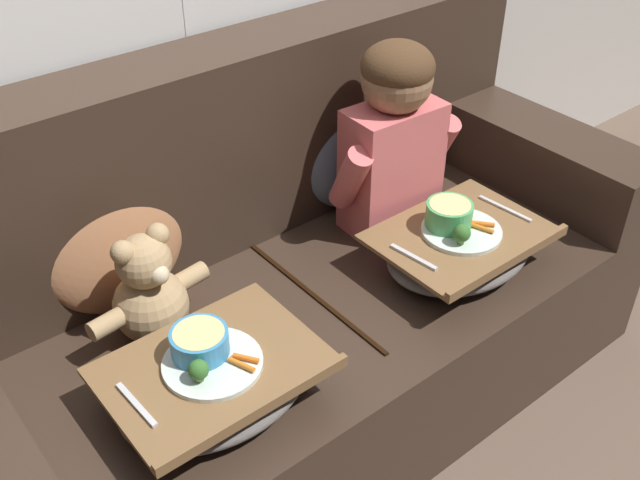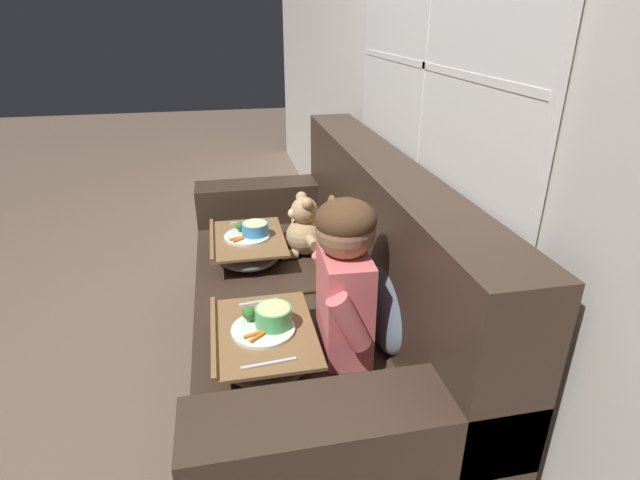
% 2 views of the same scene
% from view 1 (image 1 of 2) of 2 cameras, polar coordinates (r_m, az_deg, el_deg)
% --- Properties ---
extents(ground_plane, '(14.00, 14.00, 0.00)m').
position_cam_1_polar(ground_plane, '(2.27, -1.31, -11.93)').
color(ground_plane, brown).
extents(couch, '(1.99, 0.88, 0.98)m').
position_cam_1_polar(couch, '(2.07, -2.70, -4.23)').
color(couch, '#38281E').
rests_on(couch, ground_plane).
extents(throw_pillow_behind_child, '(0.39, 0.19, 0.41)m').
position_cam_1_polar(throw_pillow_behind_child, '(2.24, 2.35, 7.40)').
color(throw_pillow_behind_child, slate).
rests_on(throw_pillow_behind_child, couch).
extents(throw_pillow_behind_teddy, '(0.39, 0.19, 0.41)m').
position_cam_1_polar(throw_pillow_behind_teddy, '(1.89, -15.64, 0.10)').
color(throw_pillow_behind_teddy, '#B2754C').
rests_on(throw_pillow_behind_teddy, couch).
extents(child_figure, '(0.39, 0.20, 0.55)m').
position_cam_1_polar(child_figure, '(2.07, 5.66, 8.37)').
color(child_figure, '#DB6666').
rests_on(child_figure, couch).
extents(teddy_bear, '(0.32, 0.23, 0.30)m').
position_cam_1_polar(teddy_bear, '(1.79, -12.82, -4.05)').
color(teddy_bear, tan).
rests_on(teddy_bear, couch).
extents(lap_tray_child, '(0.45, 0.34, 0.19)m').
position_cam_1_polar(lap_tray_child, '(2.04, 10.52, -0.47)').
color(lap_tray_child, slate).
rests_on(lap_tray_child, child_figure).
extents(lap_tray_teddy, '(0.46, 0.34, 0.18)m').
position_cam_1_polar(lap_tray_teddy, '(1.66, -8.06, -10.52)').
color(lap_tray_teddy, slate).
rests_on(lap_tray_teddy, teddy_bear).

